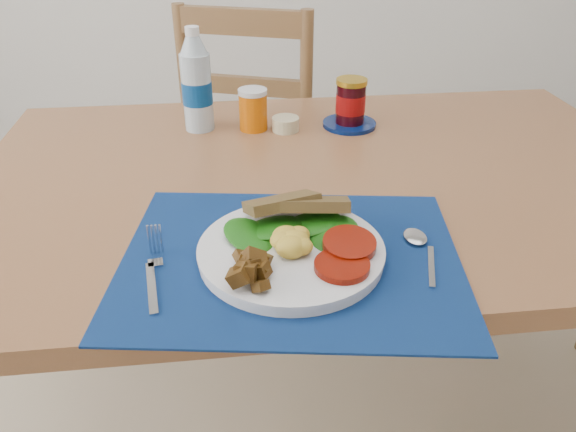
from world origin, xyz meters
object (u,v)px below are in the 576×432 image
object	(u,v)px
chair_far	(257,119)
breakfast_plate	(288,248)
water_bottle	(197,86)
jam_on_saucer	(350,106)
juice_glass	(253,111)

from	to	relation	value
chair_far	breakfast_plate	distance (m)	1.05
water_bottle	jam_on_saucer	bearing A→B (deg)	-3.87
breakfast_plate	jam_on_saucer	distance (m)	0.58
chair_far	breakfast_plate	xyz separation A→B (m)	(-0.02, -1.03, 0.19)
water_bottle	jam_on_saucer	xyz separation A→B (m)	(0.35, -0.02, -0.05)
chair_far	juice_glass	distance (m)	0.53
breakfast_plate	juice_glass	world-z (taller)	juice_glass
breakfast_plate	juice_glass	xyz separation A→B (m)	(-0.02, 0.54, 0.02)
breakfast_plate	jam_on_saucer	size ratio (longest dim) A/B	2.23
chair_far	water_bottle	world-z (taller)	chair_far
juice_glass	water_bottle	bearing A→B (deg)	172.27
chair_far	jam_on_saucer	xyz separation A→B (m)	(0.19, -0.50, 0.21)
breakfast_plate	juice_glass	size ratio (longest dim) A/B	3.11
chair_far	juice_glass	world-z (taller)	chair_far
juice_glass	jam_on_saucer	xyz separation A→B (m)	(0.23, -0.01, 0.01)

